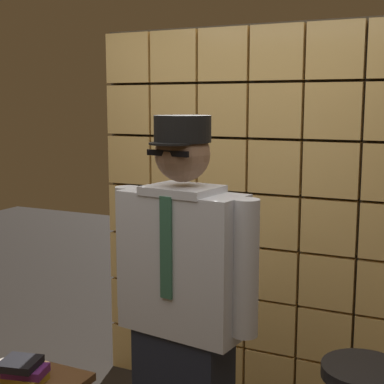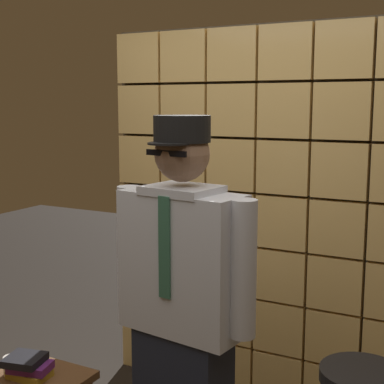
{
  "view_description": "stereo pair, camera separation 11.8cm",
  "coord_description": "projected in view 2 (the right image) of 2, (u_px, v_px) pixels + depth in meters",
  "views": [
    {
      "loc": [
        1.13,
        -1.75,
        1.85
      ],
      "look_at": [
        0.12,
        0.41,
        1.47
      ],
      "focal_mm": 52.93,
      "sensor_mm": 36.0,
      "label": 1
    },
    {
      "loc": [
        1.24,
        -1.7,
        1.85
      ],
      "look_at": [
        0.12,
        0.41,
        1.47
      ],
      "focal_mm": 52.93,
      "sensor_mm": 36.0,
      "label": 2
    }
  ],
  "objects": [
    {
      "name": "glass_block_wall",
      "position": [
        257.0,
        219.0,
        3.46
      ],
      "size": [
        2.0,
        0.1,
        2.33
      ],
      "color": "#F2C672",
      "rests_on": "ground"
    },
    {
      "name": "standing_person",
      "position": [
        183.0,
        314.0,
        2.47
      ],
      "size": [
        0.72,
        0.34,
        1.8
      ],
      "rotation": [
        0.0,
        0.0,
        -0.14
      ],
      "color": "#1E2333",
      "rests_on": "ground"
    },
    {
      "name": "book_stack",
      "position": [
        28.0,
        367.0,
        2.8
      ],
      "size": [
        0.24,
        0.2,
        0.11
      ],
      "color": "olive",
      "rests_on": "side_table"
    },
    {
      "name": "coffee_mug",
      "position": [
        12.0,
        366.0,
        2.83
      ],
      "size": [
        0.13,
        0.08,
        0.09
      ],
      "color": "silver",
      "rests_on": "side_table"
    }
  ]
}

